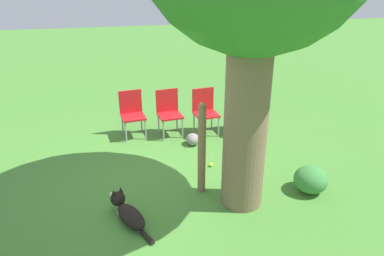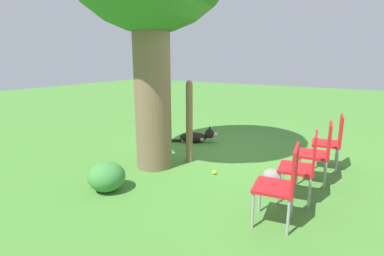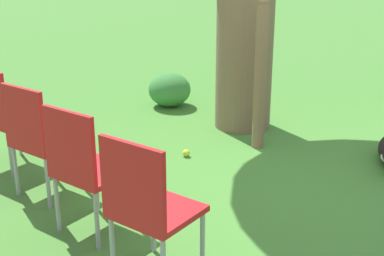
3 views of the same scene
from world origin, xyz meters
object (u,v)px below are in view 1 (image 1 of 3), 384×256
Objects in this scene: red_chair_0 at (132,111)px; tennis_ball at (211,165)px; red_chair_1 at (169,110)px; red_chair_2 at (205,109)px; fence_post at (202,148)px; dog at (128,212)px; red_chair_3 at (240,107)px.

red_chair_0 is 13.21× the size of tennis_ball.
red_chair_1 is 13.21× the size of tennis_ball.
red_chair_2 is (0.07, 0.70, 0.00)m from red_chair_1.
dog is at bearing -66.08° from fence_post.
dog is 2.69m from red_chair_0.
red_chair_0 is 2.12m from red_chair_3.
tennis_ball is (-0.65, 0.31, -0.68)m from fence_post.
red_chair_1 is at bearing -46.60° from dog.
red_chair_0 is at bearing -104.01° from red_chair_3.
red_chair_0 is at bearing -104.01° from red_chair_2.
red_chair_3 is at bearing 144.58° from tennis_ball.
red_chair_2 is at bearing -104.01° from red_chair_3.
red_chair_0 is at bearing -157.57° from fence_post.
fence_post reaches higher than dog.
fence_post reaches higher than red_chair_2.
tennis_ball is (1.50, 1.20, -0.48)m from red_chair_0.
fence_post is at bearing -25.58° from tennis_ball.
red_chair_2 is (-2.00, 0.52, -0.21)m from fence_post.
red_chair_0 reaches higher than tennis_ball.
fence_post is 2.08m from red_chair_2.
dog is 1.35m from fence_post.
red_chair_2 is (-2.50, 1.63, 0.38)m from dog.
tennis_ball is (1.42, 0.50, -0.48)m from red_chair_1.
fence_post is (-0.49, 1.11, 0.59)m from dog.
fence_post is 2.34m from red_chair_0.
dog is at bearing -51.18° from tennis_ball.
red_chair_0 and red_chair_2 have the same top height.
red_chair_0 is at bearing -31.63° from dog.
fence_post reaches higher than red_chair_0.
red_chair_0 is 1.00× the size of red_chair_2.
fence_post is 1.58× the size of red_chair_3.
fence_post is at bearing 14.47° from red_chair_0.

